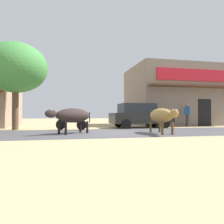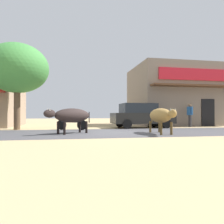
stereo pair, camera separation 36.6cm
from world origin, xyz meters
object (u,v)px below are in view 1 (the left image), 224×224
Objects in this scene: roadside_tree at (16,68)px; cow_far_dark at (161,116)px; pedestrian_by_shop at (187,113)px; parked_hatchback_car at (140,115)px; cow_near_brown at (72,116)px; parked_motorcycle at (71,122)px.

cow_far_dark is (7.26, -4.13, -2.78)m from roadside_tree.
parked_hatchback_car is at bearing -174.00° from pedestrian_by_shop.
roadside_tree reaches higher than cow_near_brown.
parked_motorcycle is 0.76× the size of cow_near_brown.
roadside_tree is 2.22× the size of cow_near_brown.
cow_near_brown is 9.49m from pedestrian_by_shop.
cow_near_brown is at bearing -91.00° from parked_motorcycle.
cow_near_brown is 1.35× the size of pedestrian_by_shop.
cow_near_brown is (-0.05, -2.61, 0.38)m from parked_motorcycle.
pedestrian_by_shop reaches higher than parked_motorcycle.
cow_near_brown is (-4.66, -3.75, 0.00)m from parked_hatchback_car.
pedestrian_by_shop is at bearing 48.41° from cow_far_dark.
roadside_tree is 3.00× the size of pedestrian_by_shop.
cow_far_dark reaches higher than cow_near_brown.
pedestrian_by_shop is (3.87, 0.41, 0.16)m from parked_hatchback_car.
parked_hatchback_car reaches higher than cow_near_brown.
roadside_tree is 5.34m from cow_near_brown.
parked_hatchback_car is 2.38× the size of parked_motorcycle.
parked_hatchback_car reaches higher than cow_far_dark.
roadside_tree is at bearing 150.38° from cow_far_dark.
cow_far_dark is (4.10, -0.83, -0.00)m from cow_near_brown.
cow_near_brown is at bearing -46.24° from roadside_tree.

